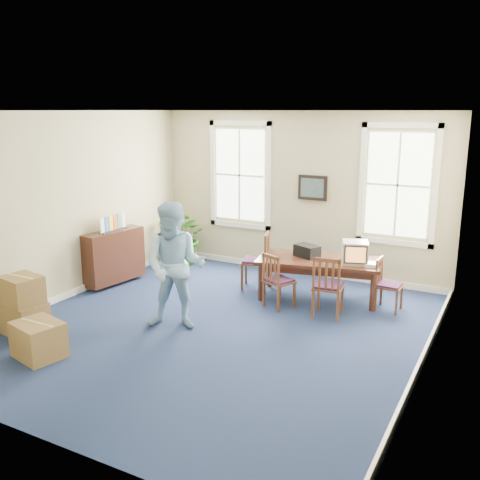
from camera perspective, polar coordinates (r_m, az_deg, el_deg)
The scene contains 25 objects.
floor at distance 8.21m, azimuth -2.62°, elevation -9.31°, with size 6.50×6.50×0.00m, color navy.
ceiling at distance 7.56m, azimuth -2.89°, elevation 13.62°, with size 6.50×6.50×0.00m, color white.
wall_back at distance 10.60m, azimuth 6.29°, elevation 4.90°, with size 6.50×6.50×0.00m, color tan.
wall_front at distance 5.30m, azimuth -21.06°, elevation -4.91°, with size 6.50×6.50×0.00m, color tan.
wall_left at distance 9.59m, azimuth -18.38°, elevation 3.35°, with size 6.50×6.50×0.00m, color tan.
wall_right at distance 6.74m, azimuth 19.75°, elevation -0.92°, with size 6.50×6.50×0.00m, color tan.
baseboard_back at distance 10.92m, azimuth 6.02°, elevation -3.13°, with size 6.00×0.04×0.12m, color white.
baseboard_left at distance 9.94m, azimuth -17.59°, elevation -5.42°, with size 0.04×6.50×0.12m, color white.
baseboard_right at distance 7.27m, azimuth 18.51°, elevation -12.73°, with size 0.04×6.50×0.12m, color white.
window_left at distance 11.09m, azimuth 0.00°, elevation 6.93°, with size 1.40×0.12×2.20m, color white, non-canonical shape.
window_right at distance 10.00m, azimuth 16.48°, elevation 5.63°, with size 1.40×0.12×2.20m, color white, non-canonical shape.
wall_picture at distance 10.43m, azimuth 7.74°, elevation 5.54°, with size 0.58×0.06×0.48m, color black, non-canonical shape.
conference_table at distance 9.41m, azimuth 8.32°, elevation -4.10°, with size 2.08×0.94×0.71m, color #3F1E14, non-canonical shape.
crt_tv at distance 9.13m, azimuth 12.16°, elevation -1.29°, with size 0.41×0.45×0.38m, color #B7B7BC, non-canonical shape.
game_console at distance 9.05m, azimuth 13.75°, elevation -2.55°, with size 0.17×0.22×0.05m, color white.
equipment_bag at distance 9.40m, azimuth 7.16°, elevation -1.16°, with size 0.42×0.27×0.21m, color black.
chair_near_left at distance 8.90m, azimuth 4.21°, elevation -4.30°, with size 0.42×0.42×0.93m, color brown, non-canonical shape.
chair_near_right at distance 8.60m, azimuth 9.41°, elevation -4.83°, with size 0.45×0.45×1.01m, color brown, non-canonical shape.
chair_end_left at distance 9.82m, azimuth 1.61°, elevation -2.18°, with size 0.47×0.47×1.04m, color brown, non-canonical shape.
chair_end_right at distance 9.07m, azimuth 15.67°, elevation -4.63°, with size 0.39×0.39×0.87m, color brown, non-canonical shape.
man at distance 7.95m, azimuth -6.92°, elevation -2.81°, with size 0.94×0.73×1.92m, color #94C2E6.
credenza at distance 10.29m, azimuth -13.25°, elevation -2.02°, with size 0.35×1.23×0.97m, color #3F1E14.
brochure_rack at distance 10.13m, azimuth -13.37°, elevation 1.45°, with size 0.13×0.71×0.31m, color #99999E, non-canonical shape.
potted_plant at distance 11.36m, azimuth -5.95°, elevation 0.31°, with size 1.06×0.93×1.18m, color #1A4C12.
cardboard_boxes at distance 8.37m, azimuth -20.51°, elevation -6.37°, with size 1.61×1.61×0.92m, color olive, non-canonical shape.
Camera 1 is at (3.87, -6.49, 3.21)m, focal length 40.00 mm.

